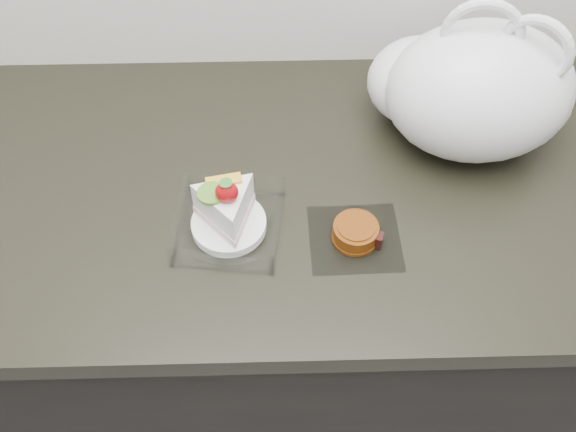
{
  "coord_description": "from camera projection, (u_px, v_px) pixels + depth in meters",
  "views": [
    {
      "loc": [
        -0.0,
        1.0,
        1.7
      ],
      "look_at": [
        0.01,
        1.59,
        0.94
      ],
      "focal_mm": 40.0,
      "sensor_mm": 36.0,
      "label": 1
    }
  ],
  "objects": [
    {
      "name": "counter",
      "position": [
        281.0,
        314.0,
        1.41
      ],
      "size": [
        2.04,
        0.64,
        0.9
      ],
      "color": "black",
      "rests_on": "ground"
    },
    {
      "name": "cake_tray",
      "position": [
        228.0,
        216.0,
        0.97
      ],
      "size": [
        0.18,
        0.18,
        0.12
      ],
      "rotation": [
        0.0,
        0.0,
        -0.12
      ],
      "color": "white",
      "rests_on": "counter"
    },
    {
      "name": "mooncake_wrap",
      "position": [
        356.0,
        234.0,
        0.98
      ],
      "size": [
        0.14,
        0.13,
        0.03
      ],
      "rotation": [
        0.0,
        0.0,
        0.2
      ],
      "color": "white",
      "rests_on": "counter"
    },
    {
      "name": "plastic_bag",
      "position": [
        467.0,
        88.0,
        1.03
      ],
      "size": [
        0.38,
        0.33,
        0.28
      ],
      "rotation": [
        0.0,
        0.0,
        -0.39
      ],
      "color": "white",
      "rests_on": "counter"
    }
  ]
}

